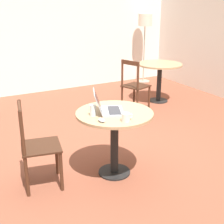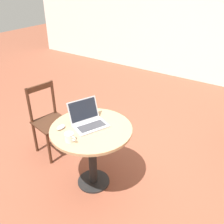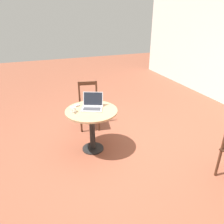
{
  "view_description": "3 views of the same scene",
  "coord_description": "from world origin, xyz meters",
  "px_view_note": "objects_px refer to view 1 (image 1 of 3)",
  "views": [
    {
      "loc": [
        -1.63,
        -3.18,
        1.87
      ],
      "look_at": [
        0.05,
        -0.12,
        0.6
      ],
      "focal_mm": 50.0,
      "sensor_mm": 36.0,
      "label": 1
    },
    {
      "loc": [
        1.24,
        -2.08,
        2.11
      ],
      "look_at": [
        -0.2,
        0.05,
        0.65
      ],
      "focal_mm": 40.0,
      "sensor_mm": 36.0,
      "label": 2
    },
    {
      "loc": [
        2.94,
        -1.25,
        2.18
      ],
      "look_at": [
        -0.15,
        -0.09,
        0.62
      ],
      "focal_mm": 35.0,
      "sensor_mm": 36.0,
      "label": 3
    }
  ],
  "objects_px": {
    "cafe_table_mid": "(160,71)",
    "floor_lamp": "(145,25)",
    "laptop": "(108,108)",
    "cafe_table_near": "(114,125)",
    "mouse": "(102,120)",
    "chair_mid_left": "(134,86)",
    "chair_near_left": "(37,147)",
    "mug": "(126,117)",
    "drinking_glass": "(93,110)"
  },
  "relations": [
    {
      "from": "mouse",
      "to": "drinking_glass",
      "type": "relative_size",
      "value": 0.87
    },
    {
      "from": "chair_near_left",
      "to": "laptop",
      "type": "bearing_deg",
      "value": -9.67
    },
    {
      "from": "cafe_table_near",
      "to": "floor_lamp",
      "type": "distance_m",
      "value": 4.32
    },
    {
      "from": "floor_lamp",
      "to": "chair_mid_left",
      "type": "bearing_deg",
      "value": -128.39
    },
    {
      "from": "chair_mid_left",
      "to": "laptop",
      "type": "xyz_separation_m",
      "value": [
        -1.39,
        -1.64,
        0.33
      ]
    },
    {
      "from": "drinking_glass",
      "to": "mouse",
      "type": "bearing_deg",
      "value": -89.7
    },
    {
      "from": "floor_lamp",
      "to": "chair_near_left",
      "type": "bearing_deg",
      "value": -137.46
    },
    {
      "from": "floor_lamp",
      "to": "mouse",
      "type": "bearing_deg",
      "value": -129.37
    },
    {
      "from": "cafe_table_mid",
      "to": "mouse",
      "type": "bearing_deg",
      "value": -137.39
    },
    {
      "from": "chair_near_left",
      "to": "mug",
      "type": "relative_size",
      "value": 7.52
    },
    {
      "from": "cafe_table_mid",
      "to": "floor_lamp",
      "type": "bearing_deg",
      "value": 67.12
    },
    {
      "from": "cafe_table_near",
      "to": "drinking_glass",
      "type": "height_order",
      "value": "drinking_glass"
    },
    {
      "from": "cafe_table_near",
      "to": "laptop",
      "type": "xyz_separation_m",
      "value": [
        -0.06,
        0.04,
        0.2
      ]
    },
    {
      "from": "cafe_table_mid",
      "to": "drinking_glass",
      "type": "bearing_deg",
      "value": -140.15
    },
    {
      "from": "cafe_table_mid",
      "to": "mug",
      "type": "distance_m",
      "value": 3.04
    },
    {
      "from": "laptop",
      "to": "mug",
      "type": "xyz_separation_m",
      "value": [
        0.04,
        -0.32,
        -0.01
      ]
    },
    {
      "from": "mouse",
      "to": "floor_lamp",
      "type": "bearing_deg",
      "value": 50.63
    },
    {
      "from": "floor_lamp",
      "to": "laptop",
      "type": "xyz_separation_m",
      "value": [
        -2.71,
        -3.31,
        -0.53
      ]
    },
    {
      "from": "cafe_table_mid",
      "to": "drinking_glass",
      "type": "distance_m",
      "value": 2.99
    },
    {
      "from": "cafe_table_mid",
      "to": "floor_lamp",
      "type": "height_order",
      "value": "floor_lamp"
    },
    {
      "from": "chair_near_left",
      "to": "mouse",
      "type": "height_order",
      "value": "chair_near_left"
    },
    {
      "from": "chair_near_left",
      "to": "chair_mid_left",
      "type": "bearing_deg",
      "value": 35.22
    },
    {
      "from": "cafe_table_near",
      "to": "cafe_table_mid",
      "type": "xyz_separation_m",
      "value": [
        2.05,
        1.93,
        0.0
      ]
    },
    {
      "from": "chair_near_left",
      "to": "floor_lamp",
      "type": "distance_m",
      "value": 4.78
    },
    {
      "from": "cafe_table_near",
      "to": "chair_mid_left",
      "type": "bearing_deg",
      "value": 51.69
    },
    {
      "from": "laptop",
      "to": "cafe_table_near",
      "type": "bearing_deg",
      "value": -29.98
    },
    {
      "from": "cafe_table_mid",
      "to": "floor_lamp",
      "type": "xyz_separation_m",
      "value": [
        0.6,
        1.41,
        0.73
      ]
    },
    {
      "from": "drinking_glass",
      "to": "floor_lamp",
      "type": "bearing_deg",
      "value": 49.02
    },
    {
      "from": "laptop",
      "to": "mug",
      "type": "height_order",
      "value": "laptop"
    },
    {
      "from": "mug",
      "to": "drinking_glass",
      "type": "distance_m",
      "value": 0.37
    },
    {
      "from": "cafe_table_near",
      "to": "mug",
      "type": "relative_size",
      "value": 6.86
    },
    {
      "from": "chair_mid_left",
      "to": "laptop",
      "type": "distance_m",
      "value": 2.18
    },
    {
      "from": "floor_lamp",
      "to": "mug",
      "type": "bearing_deg",
      "value": -126.39
    },
    {
      "from": "cafe_table_near",
      "to": "drinking_glass",
      "type": "bearing_deg",
      "value": 175.79
    },
    {
      "from": "chair_near_left",
      "to": "mug",
      "type": "distance_m",
      "value": 0.97
    },
    {
      "from": "chair_near_left",
      "to": "laptop",
      "type": "relative_size",
      "value": 2.17
    },
    {
      "from": "cafe_table_mid",
      "to": "mouse",
      "type": "distance_m",
      "value": 3.12
    },
    {
      "from": "chair_mid_left",
      "to": "mouse",
      "type": "relative_size",
      "value": 9.12
    },
    {
      "from": "floor_lamp",
      "to": "laptop",
      "type": "bearing_deg",
      "value": -129.32
    },
    {
      "from": "cafe_table_near",
      "to": "chair_mid_left",
      "type": "height_order",
      "value": "chair_mid_left"
    },
    {
      "from": "cafe_table_mid",
      "to": "mug",
      "type": "xyz_separation_m",
      "value": [
        -2.08,
        -2.21,
        0.19
      ]
    },
    {
      "from": "laptop",
      "to": "cafe_table_mid",
      "type": "bearing_deg",
      "value": 41.9
    },
    {
      "from": "mug",
      "to": "drinking_glass",
      "type": "bearing_deg",
      "value": 125.81
    },
    {
      "from": "drinking_glass",
      "to": "laptop",
      "type": "bearing_deg",
      "value": 5.79
    },
    {
      "from": "cafe_table_near",
      "to": "drinking_glass",
      "type": "xyz_separation_m",
      "value": [
        -0.24,
        0.02,
        0.2
      ]
    },
    {
      "from": "cafe_table_near",
      "to": "mug",
      "type": "height_order",
      "value": "mug"
    },
    {
      "from": "cafe_table_mid",
      "to": "laptop",
      "type": "height_order",
      "value": "laptop"
    },
    {
      "from": "chair_near_left",
      "to": "mug",
      "type": "xyz_separation_m",
      "value": [
        0.79,
        -0.45,
        0.33
      ]
    },
    {
      "from": "cafe_table_near",
      "to": "mouse",
      "type": "xyz_separation_m",
      "value": [
        -0.24,
        -0.18,
        0.16
      ]
    },
    {
      "from": "mug",
      "to": "laptop",
      "type": "bearing_deg",
      "value": 96.48
    }
  ]
}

